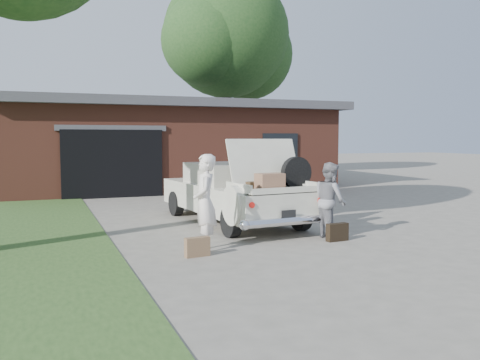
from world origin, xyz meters
name	(u,v)px	position (x,y,z in m)	size (l,w,h in m)	color
ground	(252,240)	(0.00, 0.00, 0.00)	(90.00, 90.00, 0.00)	gray
house	(164,144)	(0.98, 11.47, 1.67)	(12.80, 7.80, 3.30)	brown
tree_right	(228,41)	(5.44, 16.02, 6.88)	(7.36, 6.40, 10.38)	#38281E
sedan	(234,192)	(0.41, 2.00, 0.70)	(2.26, 4.89, 1.92)	silver
woman_left	(205,203)	(-1.09, -0.52, 0.83)	(0.61, 0.40, 1.66)	white
woman_right	(330,200)	(1.51, -0.34, 0.74)	(0.72, 0.56, 1.47)	gray
suitcase_left	(197,247)	(-1.35, -0.90, 0.16)	(0.41, 0.13, 0.32)	#836142
suitcase_right	(337,232)	(1.47, -0.67, 0.17)	(0.43, 0.14, 0.34)	black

